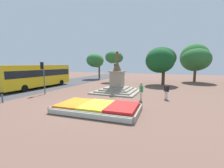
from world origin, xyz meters
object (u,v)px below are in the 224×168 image
at_px(traffic_light_mid_block, 43,72).
at_px(pedestrian_near_planter, 141,90).
at_px(flower_planter, 98,108).
at_px(statue_monument, 117,84).
at_px(city_bus, 37,75).
at_px(pedestrian_crossing_plaza, 166,90).
at_px(kerb_bollard_mid_b, 2,98).

xyz_separation_m(traffic_light_mid_block, pedestrian_near_planter, (10.98, 1.07, -1.54)).
relative_size(flower_planter, statue_monument, 1.21).
bearing_deg(flower_planter, pedestrian_near_planter, 63.19).
height_order(traffic_light_mid_block, city_bus, traffic_light_mid_block).
xyz_separation_m(traffic_light_mid_block, pedestrian_crossing_plaza, (13.16, 2.52, -1.63)).
relative_size(pedestrian_near_planter, kerb_bollard_mid_b, 2.17).
bearing_deg(city_bus, traffic_light_mid_block, -34.65).
height_order(pedestrian_near_planter, kerb_bollard_mid_b, pedestrian_near_planter).
relative_size(flower_planter, city_bus, 0.58).
distance_m(pedestrian_crossing_plaza, kerb_bollard_mid_b, 15.17).
distance_m(pedestrian_near_planter, kerb_bollard_mid_b, 12.58).
distance_m(flower_planter, traffic_light_mid_block, 9.63).
distance_m(traffic_light_mid_block, pedestrian_crossing_plaza, 13.50).
xyz_separation_m(flower_planter, statue_monument, (-1.32, 7.70, 0.68)).
bearing_deg(statue_monument, flower_planter, -80.30).
distance_m(traffic_light_mid_block, kerb_bollard_mid_b, 4.89).
xyz_separation_m(pedestrian_crossing_plaza, kerb_bollard_mid_b, (-13.50, -6.92, -0.47)).
bearing_deg(pedestrian_crossing_plaza, kerb_bollard_mid_b, -152.86).
height_order(statue_monument, kerb_bollard_mid_b, statue_monument).
xyz_separation_m(statue_monument, pedestrian_crossing_plaza, (5.77, -1.75, -0.06)).
bearing_deg(statue_monument, pedestrian_crossing_plaza, -16.85).
height_order(statue_monument, pedestrian_near_planter, statue_monument).
bearing_deg(pedestrian_crossing_plaza, statue_monument, 163.15).
height_order(city_bus, pedestrian_near_planter, city_bus).
xyz_separation_m(statue_monument, kerb_bollard_mid_b, (-7.72, -8.67, -0.53)).
distance_m(traffic_light_mid_block, pedestrian_near_planter, 11.14).
distance_m(statue_monument, pedestrian_crossing_plaza, 6.03).
relative_size(traffic_light_mid_block, pedestrian_crossing_plaza, 2.37).
bearing_deg(pedestrian_near_planter, flower_planter, -116.81).
bearing_deg(pedestrian_crossing_plaza, pedestrian_near_planter, -146.33).
height_order(traffic_light_mid_block, pedestrian_near_planter, traffic_light_mid_block).
bearing_deg(statue_monument, traffic_light_mid_block, -150.00).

